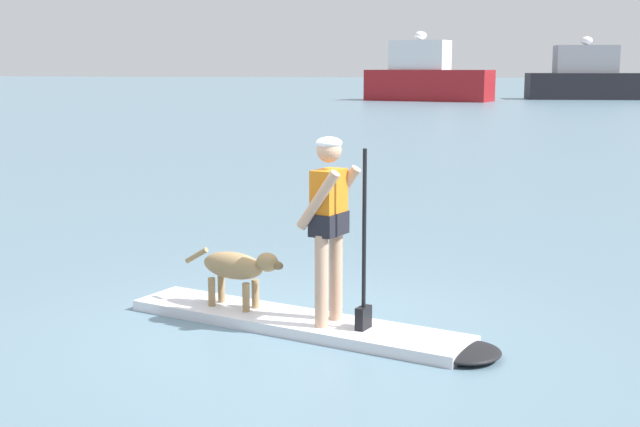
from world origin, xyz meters
name	(u,v)px	position (x,y,z in m)	size (l,w,h in m)	color
ground_plane	(295,327)	(0.00, 0.00, 0.00)	(400.00, 400.00, 0.00)	slate
paddleboard	(316,326)	(0.22, -0.07, 0.05)	(3.65, 1.64, 0.10)	silver
person_paddler	(330,217)	(0.36, -0.11, 1.07)	(0.67, 0.57, 1.67)	tan
dog	(237,268)	(-0.61, 0.18, 0.49)	(1.10, 0.42, 0.57)	#997A51
moored_boat_far_starboard	(427,78)	(-5.10, 54.70, 1.63)	(9.33, 4.80, 4.91)	maroon
moored_boat_starboard	(592,79)	(6.64, 60.58, 1.51)	(10.28, 4.51, 4.64)	black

